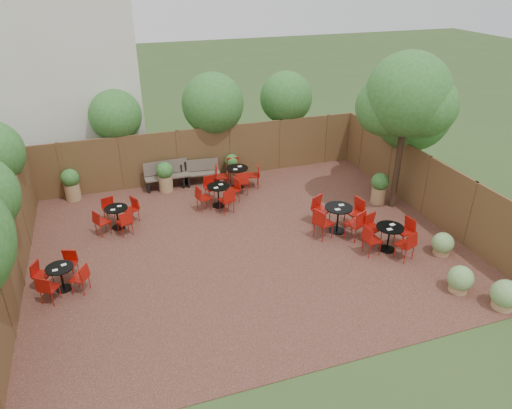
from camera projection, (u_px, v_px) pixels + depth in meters
name	position (u px, v px, depth m)	size (l,w,h in m)	color
ground	(247.00, 245.00, 13.67)	(80.00, 80.00, 0.00)	#354F23
courtyard_paving	(247.00, 244.00, 13.67)	(12.00, 10.00, 0.02)	#3B1C18
fence_back	(206.00, 154.00, 17.42)	(12.00, 0.08, 2.00)	brown
fence_left	(14.00, 252.00, 11.50)	(0.08, 10.00, 2.00)	brown
fence_right	(425.00, 186.00, 14.92)	(0.08, 10.00, 2.00)	brown
neighbour_building	(64.00, 64.00, 17.27)	(5.00, 4.00, 8.00)	beige
overhang_foliage	(186.00, 140.00, 13.67)	(16.03, 10.72, 2.79)	#28611F
courtyard_tree	(407.00, 100.00, 14.12)	(2.74, 2.64, 5.07)	black
park_bench_left	(167.00, 175.00, 16.88)	(1.61, 0.59, 0.98)	brown
park_bench_right	(200.00, 172.00, 17.24)	(1.47, 0.59, 0.88)	brown
bistro_tables	(248.00, 213.00, 14.45)	(10.20, 6.98, 0.95)	black
planters	(204.00, 179.00, 16.38)	(10.45, 4.19, 1.12)	#9D784E
low_shrubs	(471.00, 274.00, 11.77)	(1.30, 3.03, 0.73)	#9D784E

